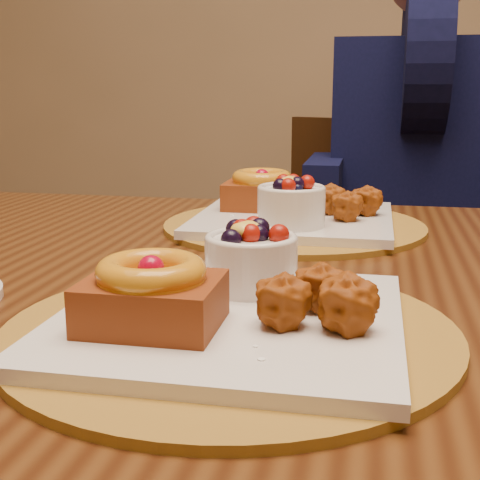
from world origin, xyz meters
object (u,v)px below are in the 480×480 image
chair_far (340,276)px  diner (420,120)px  place_setting_near (228,307)px  place_setting_far (292,212)px  dining_table (270,331)px

chair_far → diner: bearing=28.0°
place_setting_near → place_setting_far: (-0.00, 0.43, 0.00)m
place_setting_near → diner: bearing=79.4°
dining_table → place_setting_near: size_ratio=4.21×
place_setting_far → diner: diner is taller
chair_far → diner: 0.43m
dining_table → diner: (0.21, 0.94, 0.20)m
place_setting_far → diner: 0.76m
chair_far → diner: size_ratio=1.06×
chair_far → dining_table: bearing=-69.0°
place_setting_near → chair_far: bearing=88.0°
dining_table → place_setting_near: 0.24m
place_setting_near → place_setting_far: bearing=90.1°
diner → chair_far: bearing=176.9°
place_setting_near → chair_far: (0.04, 1.14, -0.29)m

